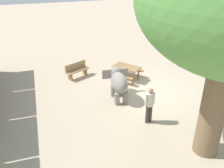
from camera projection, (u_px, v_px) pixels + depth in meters
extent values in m
plane|color=#BAA88C|center=(142.00, 91.00, 12.79)|extent=(60.00, 60.00, 0.00)
cylinder|color=gray|center=(113.00, 91.00, 12.25)|extent=(0.25, 0.25, 0.59)
cylinder|color=gray|center=(121.00, 90.00, 12.33)|extent=(0.25, 0.25, 0.59)
cylinder|color=gray|center=(117.00, 99.00, 11.55)|extent=(0.25, 0.25, 0.59)
cylinder|color=gray|center=(125.00, 98.00, 11.63)|extent=(0.25, 0.25, 0.59)
ellipsoid|color=gray|center=(119.00, 82.00, 11.64)|extent=(1.52, 0.85, 0.88)
sphere|color=gray|center=(115.00, 73.00, 12.37)|extent=(0.63, 0.63, 0.63)
cone|color=gray|center=(114.00, 80.00, 12.83)|extent=(0.20, 0.20, 0.99)
cube|color=gray|center=(107.00, 74.00, 12.21)|extent=(0.11, 0.51, 0.47)
cube|color=gray|center=(123.00, 73.00, 12.38)|extent=(0.11, 0.51, 0.47)
cylinder|color=#3F3833|center=(147.00, 114.00, 10.20)|extent=(0.14, 0.14, 0.82)
cylinder|color=#3F3833|center=(150.00, 113.00, 10.29)|extent=(0.14, 0.14, 0.82)
cylinder|color=silver|center=(150.00, 99.00, 9.93)|extent=(0.32, 0.32, 0.58)
sphere|color=tan|center=(151.00, 91.00, 9.74)|extent=(0.22, 0.22, 0.22)
cylinder|color=silver|center=(146.00, 101.00, 9.82)|extent=(0.09, 0.09, 0.55)
cylinder|color=silver|center=(154.00, 98.00, 10.02)|extent=(0.09, 0.09, 0.55)
cylinder|color=brown|center=(214.00, 108.00, 8.06)|extent=(0.86, 0.86, 3.66)
cube|color=#9E7A51|center=(77.00, 70.00, 14.06)|extent=(0.99, 1.43, 0.06)
cube|color=#9E7A51|center=(75.00, 66.00, 14.06)|extent=(0.68, 1.28, 0.40)
cube|color=#9E7A51|center=(85.00, 72.00, 14.49)|extent=(0.36, 0.23, 0.42)
cube|color=#9E7A51|center=(70.00, 77.00, 13.85)|extent=(0.36, 0.23, 0.42)
cube|color=olive|center=(127.00, 67.00, 13.74)|extent=(1.67, 1.57, 0.06)
cylinder|color=olive|center=(115.00, 73.00, 13.98)|extent=(0.10, 0.10, 0.72)
cylinder|color=olive|center=(120.00, 69.00, 14.45)|extent=(0.10, 0.10, 0.72)
cylinder|color=olive|center=(133.00, 78.00, 13.39)|extent=(0.10, 0.10, 0.72)
cylinder|color=olive|center=(138.00, 74.00, 13.87)|extent=(0.10, 0.10, 0.72)
cube|color=olive|center=(121.00, 76.00, 13.43)|extent=(1.31, 1.14, 0.05)
cube|color=olive|center=(132.00, 68.00, 14.35)|extent=(1.31, 1.14, 0.05)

